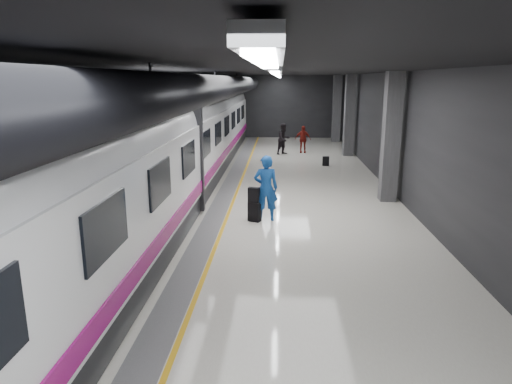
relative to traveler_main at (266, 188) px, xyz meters
name	(u,v)px	position (x,y,z in m)	size (l,w,h in m)	color
ground	(258,214)	(-0.28, 0.63, -1.01)	(40.00, 40.00, 0.00)	silver
platform_hall	(251,101)	(-0.56, 1.58, 2.52)	(10.02, 40.02, 4.51)	black
train	(155,150)	(-3.53, 0.63, 1.05)	(3.05, 38.00, 4.05)	black
traveler_main	(266,188)	(0.00, 0.00, 0.00)	(0.74, 0.49, 2.03)	#1751AC
suitcase_main	(255,212)	(-0.34, -0.12, -0.71)	(0.37, 0.23, 0.60)	black
shoulder_bag	(254,195)	(-0.36, -0.11, -0.19)	(0.34, 0.18, 0.45)	black
traveler_far_a	(284,139)	(0.62, 12.77, -0.12)	(0.86, 0.67, 1.78)	black
traveler_far_b	(303,139)	(1.74, 13.45, -0.22)	(0.93, 0.39, 1.59)	maroon
suitcase_far	(326,161)	(2.72, 9.29, -0.78)	(0.32, 0.21, 0.47)	black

